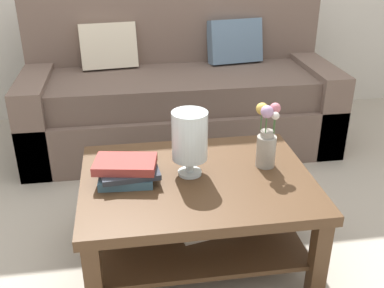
{
  "coord_description": "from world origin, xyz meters",
  "views": [
    {
      "loc": [
        -0.31,
        -2.23,
        1.52
      ],
      "look_at": [
        -0.01,
        -0.25,
        0.55
      ],
      "focal_mm": 42.74,
      "sensor_mm": 36.0,
      "label": 1
    }
  ],
  "objects_px": {
    "coffee_table": "(197,200)",
    "flower_pitcher": "(267,138)",
    "couch": "(179,95)",
    "glass_hurricane_vase": "(190,137)",
    "book_stack_main": "(127,170)"
  },
  "relations": [
    {
      "from": "couch",
      "to": "flower_pitcher",
      "type": "distance_m",
      "value": 1.35
    },
    {
      "from": "coffee_table",
      "to": "glass_hurricane_vase",
      "type": "bearing_deg",
      "value": 132.22
    },
    {
      "from": "book_stack_main",
      "to": "flower_pitcher",
      "type": "xyz_separation_m",
      "value": [
        0.67,
        0.04,
        0.1
      ]
    },
    {
      "from": "coffee_table",
      "to": "flower_pitcher",
      "type": "height_order",
      "value": "flower_pitcher"
    },
    {
      "from": "coffee_table",
      "to": "book_stack_main",
      "type": "relative_size",
      "value": 3.5
    },
    {
      "from": "couch",
      "to": "glass_hurricane_vase",
      "type": "relative_size",
      "value": 7.02
    },
    {
      "from": "glass_hurricane_vase",
      "to": "flower_pitcher",
      "type": "distance_m",
      "value": 0.38
    },
    {
      "from": "coffee_table",
      "to": "book_stack_main",
      "type": "height_order",
      "value": "book_stack_main"
    },
    {
      "from": "book_stack_main",
      "to": "glass_hurricane_vase",
      "type": "bearing_deg",
      "value": 2.7
    },
    {
      "from": "coffee_table",
      "to": "glass_hurricane_vase",
      "type": "distance_m",
      "value": 0.32
    },
    {
      "from": "couch",
      "to": "coffee_table",
      "type": "height_order",
      "value": "couch"
    },
    {
      "from": "couch",
      "to": "book_stack_main",
      "type": "xyz_separation_m",
      "value": [
        -0.41,
        -1.34,
        0.14
      ]
    },
    {
      "from": "coffee_table",
      "to": "glass_hurricane_vase",
      "type": "height_order",
      "value": "glass_hurricane_vase"
    },
    {
      "from": "book_stack_main",
      "to": "glass_hurricane_vase",
      "type": "height_order",
      "value": "glass_hurricane_vase"
    },
    {
      "from": "glass_hurricane_vase",
      "to": "couch",
      "type": "bearing_deg",
      "value": 84.79
    }
  ]
}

